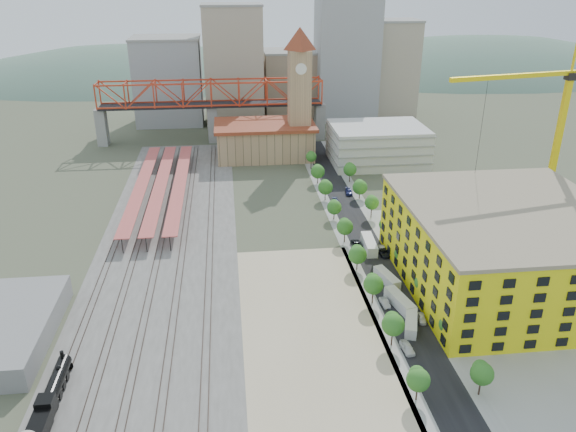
{
  "coord_description": "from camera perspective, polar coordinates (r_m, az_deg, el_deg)",
  "views": [
    {
      "loc": [
        -19.13,
        -126.19,
        66.58
      ],
      "look_at": [
        -4.98,
        1.37,
        10.0
      ],
      "focal_mm": 35.0,
      "sensor_mm": 36.0,
      "label": 1
    }
  ],
  "objects": [
    {
      "name": "tower_crane",
      "position": [
        161.37,
        25.22,
        8.79
      ],
      "size": [
        46.39,
        10.73,
        50.14
      ],
      "color": "yellow",
      "rests_on": "ground"
    },
    {
      "name": "construction_building",
      "position": [
        135.21,
        21.3,
        -2.97
      ],
      "size": [
        44.6,
        50.6,
        18.8
      ],
      "color": "#F8F414",
      "rests_on": "ground"
    },
    {
      "name": "car_0",
      "position": [
        111.56,
        12.03,
        -12.97
      ],
      "size": [
        2.2,
        4.7,
        1.56
      ],
      "primitive_type": "imported",
      "rotation": [
        0.0,
        0.0,
        0.08
      ],
      "color": "white",
      "rests_on": "ground"
    },
    {
      "name": "skyline",
      "position": [
        273.35,
        -0.69,
        14.57
      ],
      "size": [
        133.0,
        46.0,
        60.0
      ],
      "color": "#9EA0A3",
      "rests_on": "ground"
    },
    {
      "name": "platform_canopies",
      "position": [
        183.58,
        -12.8,
        3.25
      ],
      "size": [
        16.0,
        80.0,
        4.12
      ],
      "color": "#B24644",
      "rests_on": "ground"
    },
    {
      "name": "street_asphalt",
      "position": [
        159.99,
        6.95,
        -0.98
      ],
      "size": [
        12.0,
        170.0,
        0.06
      ],
      "primitive_type": "cube",
      "color": "black",
      "rests_on": "ground"
    },
    {
      "name": "car_6",
      "position": [
        144.54,
        9.72,
        -3.69
      ],
      "size": [
        2.86,
        5.31,
        1.41
      ],
      "primitive_type": "imported",
      "rotation": [
        0.0,
        0.0,
        0.1
      ],
      "color": "black",
      "rests_on": "ground"
    },
    {
      "name": "truss_bridge",
      "position": [
        236.14,
        -7.79,
        11.92
      ],
      "size": [
        94.0,
        9.6,
        25.6
      ],
      "color": "gray",
      "rests_on": "ground"
    },
    {
      "name": "sidewalk_east",
      "position": [
        161.3,
        8.85,
        -0.88
      ],
      "size": [
        3.0,
        170.0,
        0.04
      ],
      "primitive_type": "cube",
      "color": "gray",
      "rests_on": "ground"
    },
    {
      "name": "sidewalk_west",
      "position": [
        158.88,
        5.01,
        -1.07
      ],
      "size": [
        3.0,
        170.0,
        0.04
      ],
      "primitive_type": "cube",
      "color": "gray",
      "rests_on": "ground"
    },
    {
      "name": "site_trailer_b",
      "position": [
        123.96,
        11.27,
        -8.51
      ],
      "size": [
        4.63,
        9.76,
        2.58
      ],
      "primitive_type": "cube",
      "rotation": [
        0.0,
        0.0,
        0.24
      ],
      "color": "silver",
      "rests_on": "ground"
    },
    {
      "name": "site_trailer_d",
      "position": [
        146.52,
        8.24,
        -2.89
      ],
      "size": [
        3.35,
        10.46,
        2.82
      ],
      "primitive_type": "cube",
      "rotation": [
        0.0,
        0.0,
        -0.06
      ],
      "color": "silver",
      "rests_on": "ground"
    },
    {
      "name": "street_trees",
      "position": [
        151.26,
        7.78,
        -2.56
      ],
      "size": [
        15.4,
        124.4,
        8.0
      ],
      "color": "#2A691F",
      "rests_on": "ground"
    },
    {
      "name": "ballast_strip",
      "position": [
        159.25,
        -11.82,
        -1.45
      ],
      "size": [
        36.0,
        165.0,
        0.06
      ],
      "primitive_type": "cube",
      "color": "#605E59",
      "rests_on": "ground"
    },
    {
      "name": "site_trailer_a",
      "position": [
        117.76,
        12.39,
        -10.58
      ],
      "size": [
        4.95,
        8.93,
        2.37
      ],
      "primitive_type": "cube",
      "rotation": [
        0.0,
        0.0,
        -0.33
      ],
      "color": "silver",
      "rests_on": "ground"
    },
    {
      "name": "car_7",
      "position": [
        182.08,
        6.2,
        2.44
      ],
      "size": [
        2.59,
        5.21,
        1.45
      ],
      "primitive_type": "imported",
      "rotation": [
        0.0,
        0.0,
        -0.11
      ],
      "color": "navy",
      "rests_on": "ground"
    },
    {
      "name": "dirt_lot",
      "position": [
        116.72,
        2.3,
        -10.99
      ],
      "size": [
        28.0,
        67.0,
        0.06
      ],
      "primitive_type": "cube",
      "color": "tan",
      "rests_on": "ground"
    },
    {
      "name": "car_3",
      "position": [
        173.12,
        4.85,
        1.36
      ],
      "size": [
        2.51,
        5.49,
        1.56
      ],
      "primitive_type": "imported",
      "rotation": [
        0.0,
        0.0,
        -0.06
      ],
      "color": "navy",
      "rests_on": "ground"
    },
    {
      "name": "rail_tracks",
      "position": [
        159.4,
        -12.47,
        -1.44
      ],
      "size": [
        26.56,
        160.0,
        0.18
      ],
      "color": "#382B23",
      "rests_on": "ground"
    },
    {
      "name": "car_4",
      "position": [
        120.57,
        13.44,
        -10.1
      ],
      "size": [
        2.2,
        4.09,
        1.32
      ],
      "primitive_type": "imported",
      "rotation": [
        0.0,
        0.0,
        -0.17
      ],
      "color": "white",
      "rests_on": "ground"
    },
    {
      "name": "site_trailer_c",
      "position": [
        132.27,
        10.0,
        -6.24
      ],
      "size": [
        4.44,
        9.04,
        2.39
      ],
      "primitive_type": "cube",
      "rotation": [
        0.0,
        0.0,
        0.26
      ],
      "color": "silver",
      "rests_on": "ground"
    },
    {
      "name": "distant_hills",
      "position": [
        417.9,
        2.94,
        3.29
      ],
      "size": [
        647.0,
        264.0,
        227.0
      ],
      "color": "#4C6B59",
      "rests_on": "ground"
    },
    {
      "name": "car_5",
      "position": [
        146.25,
        9.51,
        -3.36
      ],
      "size": [
        1.94,
        4.17,
        1.32
      ],
      "primitive_type": "imported",
      "rotation": [
        0.0,
        0.0,
        -0.14
      ],
      "color": "#AEAEB3",
      "rests_on": "ground"
    },
    {
      "name": "locomotive",
      "position": [
        105.05,
        -22.87,
        -16.43
      ],
      "size": [
        2.69,
        20.73,
        5.18
      ],
      "color": "black",
      "rests_on": "ground"
    },
    {
      "name": "clock_tower",
      "position": [
        211.39,
        1.18,
        13.46
      ],
      "size": [
        12.0,
        12.0,
        52.0
      ],
      "color": "tan",
      "rests_on": "ground"
    },
    {
      "name": "ground",
      "position": [
        143.95,
        2.03,
        -3.77
      ],
      "size": [
        400.0,
        400.0,
        0.0
      ],
      "primitive_type": "plane",
      "color": "#474C38",
      "rests_on": "ground"
    },
    {
      "name": "construction_pad",
      "position": [
        140.78,
        21.83,
        -6.31
      ],
      "size": [
        50.0,
        90.0,
        0.06
      ],
      "primitive_type": "cube",
      "color": "gray",
      "rests_on": "ground"
    },
    {
      "name": "parking_garage",
      "position": [
        212.32,
        9.06,
        7.2
      ],
      "size": [
        34.0,
        26.0,
        14.0
      ],
      "primitive_type": "cube",
      "color": "silver",
      "rests_on": "ground"
    },
    {
      "name": "car_2",
      "position": [
        147.37,
        6.96,
        -2.94
      ],
      "size": [
        2.45,
        5.2,
        1.44
      ],
      "primitive_type": "imported",
      "rotation": [
        0.0,
        0.0,
        -0.01
      ],
      "color": "black",
      "rests_on": "ground"
    },
    {
      "name": "station_hall",
      "position": [
        217.1,
        -2.38,
        7.75
      ],
      "size": [
        38.0,
        24.0,
        13.1
      ],
      "color": "tan",
      "rests_on": "ground"
    },
    {
      "name": "car_1",
      "position": [
        124.11,
        9.81,
        -8.69
      ],
      "size": [
        1.68,
        4.08,
        1.31
      ],
      "primitive_type": "imported",
      "rotation": [
        0.0,
        0.0,
        0.07
      ],
      "color": "#AAABB0",
      "rests_on": "ground"
    }
  ]
}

